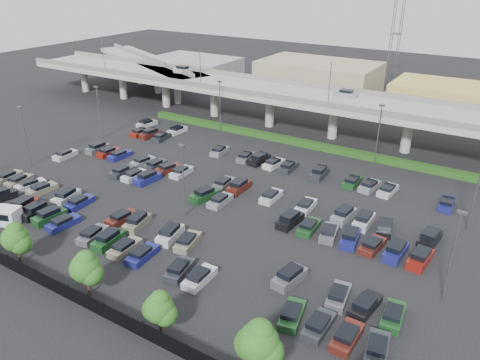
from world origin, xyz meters
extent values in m
plane|color=black|center=(0.00, 0.00, 0.00)|extent=(280.00, 280.00, 0.00)
cube|color=gray|center=(0.00, 32.00, 7.25)|extent=(150.00, 13.00, 1.10)
cube|color=slate|center=(0.00, 25.75, 8.30)|extent=(150.00, 0.50, 1.00)
cube|color=slate|center=(0.00, 38.25, 8.30)|extent=(150.00, 0.50, 1.00)
cylinder|color=gray|center=(-65.00, 32.00, 3.35)|extent=(1.80, 1.80, 6.70)
cube|color=slate|center=(-65.00, 32.00, 6.50)|extent=(2.60, 9.75, 0.50)
cylinder|color=gray|center=(-51.00, 32.00, 3.35)|extent=(1.80, 1.80, 6.70)
cube|color=slate|center=(-51.00, 32.00, 6.50)|extent=(2.60, 9.75, 0.50)
cylinder|color=gray|center=(-37.00, 32.00, 3.35)|extent=(1.80, 1.80, 6.70)
cube|color=slate|center=(-37.00, 32.00, 6.50)|extent=(2.60, 9.75, 0.50)
cylinder|color=gray|center=(-23.00, 32.00, 3.35)|extent=(1.80, 1.80, 6.70)
cube|color=slate|center=(-23.00, 32.00, 6.50)|extent=(2.60, 9.75, 0.50)
cylinder|color=gray|center=(-9.00, 32.00, 3.35)|extent=(1.80, 1.80, 6.70)
cube|color=slate|center=(-9.00, 32.00, 6.50)|extent=(2.60, 9.75, 0.50)
cylinder|color=gray|center=(5.00, 32.00, 3.35)|extent=(1.80, 1.80, 6.70)
cube|color=slate|center=(5.00, 32.00, 6.50)|extent=(2.60, 9.75, 0.50)
cylinder|color=gray|center=(19.00, 32.00, 3.35)|extent=(1.80, 1.80, 6.70)
cube|color=slate|center=(19.00, 32.00, 6.50)|extent=(2.60, 9.75, 0.50)
cube|color=#BABABF|center=(-34.00, 35.00, 8.32)|extent=(4.40, 1.82, 1.05)
cube|color=black|center=(-34.00, 35.00, 9.14)|extent=(2.60, 1.60, 0.65)
cube|color=gray|center=(6.00, 35.00, 8.21)|extent=(4.40, 1.82, 0.82)
cube|color=black|center=(6.00, 35.00, 8.84)|extent=(2.30, 1.60, 0.50)
cylinder|color=#4A4A4F|center=(-50.00, 25.90, 11.80)|extent=(0.14, 0.14, 8.00)
cylinder|color=#4A4A4F|center=(-22.00, 25.90, 11.80)|extent=(0.14, 0.14, 8.00)
cylinder|color=#4A4A4F|center=(6.00, 25.90, 11.80)|extent=(0.14, 0.14, 8.00)
cube|color=gray|center=(-52.00, 43.00, 7.25)|extent=(50.93, 30.13, 1.10)
cube|color=slate|center=(-52.00, 43.00, 8.30)|extent=(47.34, 22.43, 1.00)
cylinder|color=gray|center=(-69.22, 51.03, 3.35)|extent=(1.60, 1.60, 6.70)
cylinder|color=gray|center=(-58.34, 45.96, 3.35)|extent=(1.60, 1.60, 6.70)
cylinder|color=gray|center=(-47.47, 40.89, 3.35)|extent=(1.60, 1.60, 6.70)
cylinder|color=gray|center=(-36.59, 35.82, 3.35)|extent=(1.60, 1.60, 6.70)
cube|color=#183A11|center=(0.00, 25.00, 0.55)|extent=(66.00, 1.60, 1.10)
cube|color=black|center=(0.00, -28.00, 0.90)|extent=(70.00, 0.06, 1.80)
cylinder|color=black|center=(-9.00, -28.00, 1.00)|extent=(0.10, 0.10, 2.00)
cylinder|color=black|center=(-4.00, -28.00, 1.00)|extent=(0.10, 0.10, 2.00)
cylinder|color=black|center=(1.00, -28.00, 1.00)|extent=(0.10, 0.10, 2.00)
cylinder|color=black|center=(6.00, -28.00, 1.00)|extent=(0.10, 0.10, 2.00)
cylinder|color=black|center=(11.00, -28.00, 1.00)|extent=(0.10, 0.10, 2.00)
cylinder|color=black|center=(16.00, -28.00, 1.00)|extent=(0.10, 0.10, 2.00)
cylinder|color=#332316|center=(-9.00, -26.67, 0.98)|extent=(0.26, 0.26, 1.96)
sphere|color=#184913|center=(-9.00, -26.67, 3.37)|extent=(3.04, 3.04, 3.04)
sphere|color=#184913|center=(-8.29, -26.57, 2.82)|extent=(2.39, 2.39, 2.39)
sphere|color=#184913|center=(-9.60, -26.75, 3.04)|extent=(2.39, 2.39, 2.39)
sphere|color=#184913|center=(-8.96, -26.55, 4.24)|extent=(2.06, 2.06, 2.06)
cylinder|color=#332316|center=(2.00, -26.39, 0.99)|extent=(0.26, 0.26, 1.97)
sphere|color=#184913|center=(2.00, -26.39, 3.39)|extent=(3.07, 3.07, 3.07)
sphere|color=#184913|center=(2.71, -26.29, 2.85)|extent=(2.41, 2.41, 2.41)
sphere|color=#184913|center=(1.40, -26.47, 3.07)|extent=(2.41, 2.41, 2.41)
sphere|color=#184913|center=(2.04, -26.27, 4.27)|extent=(2.08, 2.08, 2.08)
cylinder|color=#332316|center=(12.00, -26.82, 0.90)|extent=(0.26, 0.26, 1.80)
sphere|color=#184913|center=(12.00, -26.82, 3.09)|extent=(2.79, 2.79, 2.79)
sphere|color=#184913|center=(12.65, -26.72, 2.59)|extent=(2.19, 2.19, 2.19)
sphere|color=#184913|center=(11.45, -26.90, 2.79)|extent=(2.19, 2.19, 2.19)
sphere|color=#184913|center=(12.04, -26.70, 3.89)|extent=(1.89, 1.89, 1.89)
sphere|color=#184913|center=(22.00, -26.38, 3.80)|extent=(3.43, 3.43, 3.43)
sphere|color=#184913|center=(22.80, -26.28, 3.19)|extent=(2.70, 2.70, 2.70)
sphere|color=#184913|center=(21.33, -26.46, 3.43)|extent=(2.70, 2.70, 2.70)
sphere|color=#184913|center=(22.04, -26.26, 4.78)|extent=(2.33, 2.33, 2.33)
cube|color=black|center=(-25.50, -18.50, 0.53)|extent=(2.57, 4.65, 1.05)
cube|color=maroon|center=(-20.00, -18.50, 0.53)|extent=(2.53, 4.64, 1.05)
cube|color=black|center=(-20.00, -18.50, 1.34)|extent=(2.01, 2.83, 0.65)
cube|color=black|center=(-17.25, -18.50, 0.53)|extent=(2.13, 4.52, 1.05)
cube|color=black|center=(-17.25, -18.50, 1.34)|extent=(1.79, 2.71, 0.65)
cube|color=#18431C|center=(-14.50, -18.50, 0.53)|extent=(2.19, 4.54, 1.05)
cube|color=black|center=(-14.50, -18.50, 1.34)|extent=(1.82, 2.73, 0.65)
cube|color=navy|center=(-11.75, -18.50, 0.41)|extent=(2.15, 4.53, 0.82)
cube|color=black|center=(-11.75, -18.70, 1.04)|extent=(1.77, 2.42, 0.50)
cube|color=#515358|center=(-6.25, -18.50, 0.41)|extent=(2.48, 4.63, 0.82)
cube|color=black|center=(-6.25, -18.70, 1.04)|extent=(1.94, 2.52, 0.50)
cube|color=#18431C|center=(-3.50, -18.50, 0.53)|extent=(2.20, 4.54, 1.05)
cube|color=black|center=(-3.50, -18.50, 1.34)|extent=(1.82, 2.73, 0.65)
cube|color=gray|center=(-0.75, -18.50, 0.41)|extent=(1.98, 4.46, 0.82)
cube|color=black|center=(-0.75, -18.70, 1.04)|extent=(1.68, 2.36, 0.50)
cube|color=navy|center=(2.00, -18.50, 0.41)|extent=(2.18, 4.54, 0.82)
cube|color=black|center=(2.00, -18.70, 1.04)|extent=(1.79, 2.43, 0.50)
cube|color=#252930|center=(7.50, -18.50, 0.41)|extent=(2.57, 4.65, 0.82)
cube|color=black|center=(7.50, -18.70, 1.04)|extent=(1.98, 2.55, 0.50)
cube|color=#BABABF|center=(10.25, -18.50, 0.41)|extent=(1.93, 4.45, 0.82)
cube|color=black|center=(10.25, -18.70, 1.04)|extent=(1.66, 2.34, 0.50)
cube|color=#18431C|center=(21.25, -18.50, 0.41)|extent=(2.68, 4.68, 0.82)
cube|color=black|center=(21.25, -18.70, 1.04)|extent=(2.04, 2.58, 0.50)
cube|color=#252930|center=(24.00, -18.50, 0.41)|extent=(1.86, 4.42, 0.82)
cube|color=black|center=(24.00, -18.70, 1.04)|extent=(1.62, 2.32, 0.50)
cube|color=#4C1A14|center=(26.75, -18.50, 0.41)|extent=(1.90, 4.43, 0.82)
cube|color=black|center=(26.75, -18.70, 1.04)|extent=(1.64, 2.33, 0.50)
cube|color=#252930|center=(29.50, -18.50, 0.41)|extent=(2.54, 4.64, 0.82)
cube|color=black|center=(29.50, -18.70, 1.04)|extent=(1.97, 2.54, 0.50)
cube|color=gray|center=(-31.00, -13.50, 0.41)|extent=(2.17, 4.53, 0.82)
cube|color=black|center=(-31.00, -13.70, 1.04)|extent=(1.78, 2.42, 0.50)
cube|color=gray|center=(-28.25, -13.50, 0.41)|extent=(2.50, 4.64, 0.82)
cube|color=black|center=(-28.25, -13.70, 1.04)|extent=(1.95, 2.53, 0.50)
cube|color=#BABABF|center=(-25.50, -13.50, 0.41)|extent=(2.62, 4.67, 0.82)
cube|color=black|center=(-25.50, -13.70, 1.04)|extent=(2.01, 2.56, 0.50)
cube|color=gray|center=(-22.75, -13.50, 0.41)|extent=(2.23, 4.55, 0.82)
cube|color=black|center=(-22.75, -13.70, 1.04)|extent=(1.82, 2.44, 0.50)
cube|color=silver|center=(-17.25, -13.50, 0.53)|extent=(2.60, 4.66, 1.05)
cube|color=black|center=(-17.25, -13.50, 1.34)|extent=(2.05, 2.85, 0.65)
cube|color=navy|center=(-14.50, -13.50, 0.41)|extent=(2.05, 4.49, 0.82)
cube|color=black|center=(-14.50, -13.70, 1.04)|extent=(1.72, 2.38, 0.50)
cube|color=#4C1A14|center=(-6.25, -13.50, 0.41)|extent=(2.14, 4.52, 0.82)
cube|color=black|center=(-6.25, -13.70, 1.04)|extent=(1.77, 2.41, 0.50)
cube|color=gray|center=(-3.50, -13.50, 0.53)|extent=(2.62, 4.67, 1.05)
cube|color=black|center=(-3.50, -13.50, 1.34)|extent=(2.07, 2.86, 0.65)
cube|color=silver|center=(2.00, -13.50, 0.53)|extent=(2.61, 4.66, 1.05)
cube|color=black|center=(2.00, -13.50, 1.34)|extent=(2.06, 2.85, 0.65)
cube|color=gray|center=(4.75, -13.50, 0.41)|extent=(2.67, 4.68, 0.82)
cube|color=black|center=(4.75, -13.70, 1.04)|extent=(2.03, 2.58, 0.50)
cube|color=#515358|center=(18.50, -13.50, 0.53)|extent=(2.54, 4.64, 1.05)
cube|color=black|center=(18.50, -13.50, 1.34)|extent=(2.02, 2.83, 0.65)
cube|color=#515358|center=(24.00, -13.50, 0.41)|extent=(2.41, 4.61, 0.82)
cube|color=black|center=(24.00, -13.70, 1.04)|extent=(1.90, 2.50, 0.50)
cube|color=black|center=(26.75, -13.50, 0.41)|extent=(2.36, 4.60, 0.82)
cube|color=black|center=(26.75, -13.70, 1.04)|extent=(1.88, 2.48, 0.50)
cube|color=#18431C|center=(29.50, -13.50, 0.41)|extent=(2.24, 4.56, 0.82)
cube|color=black|center=(29.50, -13.70, 1.04)|extent=(1.82, 2.45, 0.50)
cube|color=#BABABF|center=(-31.00, -2.50, 0.41)|extent=(2.16, 4.53, 0.82)
cube|color=black|center=(-31.00, -2.70, 1.04)|extent=(1.78, 2.42, 0.50)
cube|color=#252930|center=(-17.25, -2.50, 0.41)|extent=(1.98, 4.46, 0.82)
cube|color=black|center=(-17.25, -2.70, 1.04)|extent=(1.68, 2.36, 0.50)
cube|color=#BABABF|center=(-14.50, -2.50, 0.41)|extent=(2.00, 4.47, 0.82)
cube|color=black|center=(-14.50, -2.70, 1.04)|extent=(1.69, 2.36, 0.50)
cube|color=navy|center=(-11.75, -2.50, 0.53)|extent=(2.29, 4.57, 1.05)
cube|color=black|center=(-11.75, -2.50, 1.34)|extent=(1.87, 2.76, 0.65)
cube|color=#18431C|center=(-0.75, -2.50, 0.53)|extent=(2.71, 4.69, 1.05)
cube|color=black|center=(-0.75, -2.50, 1.34)|extent=(2.12, 2.88, 0.65)
cube|color=gray|center=(2.00, -2.50, 0.41)|extent=(1.89, 4.43, 0.82)
cube|color=black|center=(2.00, -2.70, 1.04)|extent=(1.64, 2.32, 0.50)
cube|color=black|center=(13.00, -2.50, 0.53)|extent=(2.15, 4.53, 1.05)
cube|color=black|center=(13.00, -2.50, 1.34)|extent=(1.79, 2.71, 0.65)
cube|color=#18431C|center=(15.75, -2.50, 0.41)|extent=(2.04, 4.49, 0.82)
cube|color=black|center=(15.75, -2.70, 1.04)|extent=(1.71, 2.38, 0.50)
cube|color=#515358|center=(18.50, -2.50, 0.41)|extent=(2.64, 4.67, 0.82)
cube|color=black|center=(18.50, -2.70, 1.04)|extent=(2.02, 2.57, 0.50)
cube|color=navy|center=(21.25, -2.50, 0.53)|extent=(2.38, 4.60, 1.05)
cube|color=black|center=(21.25, -2.50, 1.34)|extent=(1.93, 2.79, 0.65)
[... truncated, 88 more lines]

